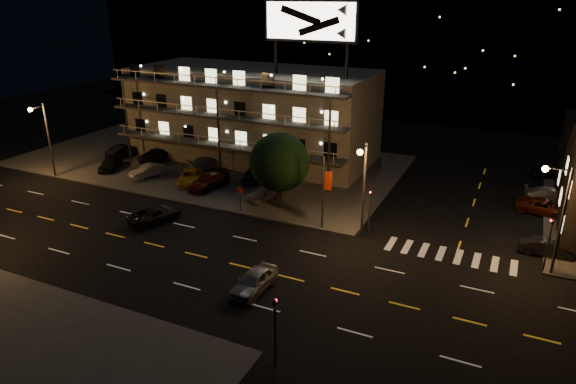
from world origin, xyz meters
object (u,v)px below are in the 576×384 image
at_px(lot_car_7, 207,163).
at_px(road_car_east, 254,281).
at_px(lot_car_2, 191,177).
at_px(lot_car_4, 265,192).
at_px(side_car_0, 547,248).
at_px(tree, 279,164).
at_px(road_car_west, 155,215).

bearing_deg(lot_car_7, road_car_east, 153.27).
height_order(lot_car_2, road_car_east, road_car_east).
xyz_separation_m(lot_car_4, side_car_0, (24.44, -0.76, -0.19)).
bearing_deg(tree, lot_car_2, 170.56).
height_order(lot_car_2, side_car_0, lot_car_2).
xyz_separation_m(side_car_0, road_car_east, (-17.73, -13.79, 0.10)).
bearing_deg(road_car_east, tree, 111.84).
bearing_deg(lot_car_7, side_car_0, -167.12).
relative_size(lot_car_4, road_car_east, 0.92).
height_order(tree, road_car_west, tree).
height_order(side_car_0, road_car_east, road_car_east).
bearing_deg(lot_car_4, road_car_west, -105.78).
distance_m(tree, road_car_west, 11.77).
distance_m(lot_car_2, side_car_0, 33.64).
bearing_deg(side_car_0, lot_car_4, 88.68).
relative_size(tree, side_car_0, 1.82).
bearing_deg(road_car_west, road_car_east, 173.56).
bearing_deg(lot_car_2, tree, -32.90).
bearing_deg(lot_car_7, lot_car_2, 125.53).
bearing_deg(road_car_east, side_car_0, 40.46).
bearing_deg(tree, road_car_east, -70.75).
height_order(tree, lot_car_4, tree).
bearing_deg(lot_car_2, road_car_west, -97.01).
bearing_deg(lot_car_2, lot_car_7, 79.02).
xyz_separation_m(lot_car_7, road_car_east, (16.92, -20.00, -0.07)).
bearing_deg(lot_car_4, tree, -6.99).
height_order(lot_car_4, road_car_east, lot_car_4).
bearing_deg(road_car_east, lot_car_4, 117.35).
bearing_deg(tree, side_car_0, 0.88).
xyz_separation_m(road_car_east, road_car_west, (-13.17, 6.13, -0.07)).
xyz_separation_m(lot_car_2, side_car_0, (33.60, -1.51, -0.16)).
bearing_deg(road_car_west, side_car_0, -147.55).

